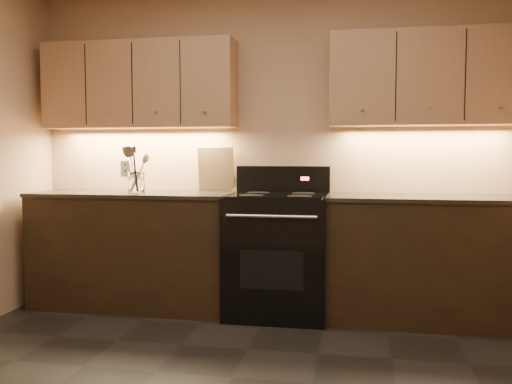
% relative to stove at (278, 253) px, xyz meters
% --- Properties ---
extents(wall_back, '(4.00, 0.04, 2.60)m').
position_rel_stove_xyz_m(wall_back, '(-0.08, 0.32, 0.82)').
color(wall_back, tan).
rests_on(wall_back, ground).
extents(counter_left, '(1.62, 0.62, 0.93)m').
position_rel_stove_xyz_m(counter_left, '(-1.18, 0.02, -0.01)').
color(counter_left, black).
rests_on(counter_left, ground).
extents(counter_right, '(1.46, 0.62, 0.93)m').
position_rel_stove_xyz_m(counter_right, '(1.10, 0.02, -0.01)').
color(counter_right, black).
rests_on(counter_right, ground).
extents(stove, '(0.76, 0.68, 1.14)m').
position_rel_stove_xyz_m(stove, '(0.00, 0.00, 0.00)').
color(stove, black).
rests_on(stove, ground).
extents(upper_cab_left, '(1.60, 0.30, 0.70)m').
position_rel_stove_xyz_m(upper_cab_left, '(-1.18, 0.17, 1.32)').
color(upper_cab_left, tan).
rests_on(upper_cab_left, wall_back).
extents(upper_cab_right, '(1.44, 0.30, 0.70)m').
position_rel_stove_xyz_m(upper_cab_right, '(1.10, 0.17, 1.32)').
color(upper_cab_right, tan).
rests_on(upper_cab_right, wall_back).
extents(outlet_plate, '(0.08, 0.01, 0.12)m').
position_rel_stove_xyz_m(outlet_plate, '(-1.38, 0.31, 0.64)').
color(outlet_plate, '#B2B5BA').
rests_on(outlet_plate, wall_back).
extents(utensil_crock, '(0.15, 0.15, 0.17)m').
position_rel_stove_xyz_m(utensil_crock, '(-1.14, -0.01, 0.53)').
color(utensil_crock, white).
rests_on(utensil_crock, counter_left).
extents(cutting_board, '(0.31, 0.15, 0.37)m').
position_rel_stove_xyz_m(cutting_board, '(-0.56, 0.27, 0.63)').
color(cutting_board, tan).
rests_on(cutting_board, counter_left).
extents(wooden_spoon, '(0.17, 0.13, 0.32)m').
position_rel_stove_xyz_m(wooden_spoon, '(-1.18, -0.02, 0.62)').
color(wooden_spoon, tan).
rests_on(wooden_spoon, utensil_crock).
extents(black_turner, '(0.13, 0.11, 0.37)m').
position_rel_stove_xyz_m(black_turner, '(-1.13, -0.04, 0.65)').
color(black_turner, black).
rests_on(black_turner, utensil_crock).
extents(steel_spatula, '(0.24, 0.13, 0.39)m').
position_rel_stove_xyz_m(steel_spatula, '(-1.12, -0.00, 0.66)').
color(steel_spatula, silver).
rests_on(steel_spatula, utensil_crock).
extents(steel_skimmer, '(0.17, 0.12, 0.36)m').
position_rel_stove_xyz_m(steel_skimmer, '(-1.12, -0.03, 0.64)').
color(steel_skimmer, silver).
rests_on(steel_skimmer, utensil_crock).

